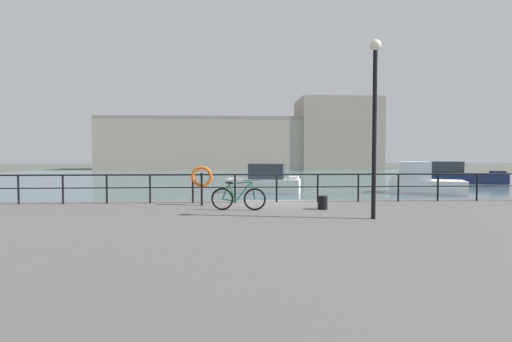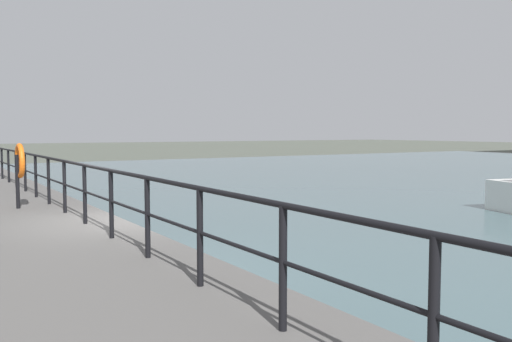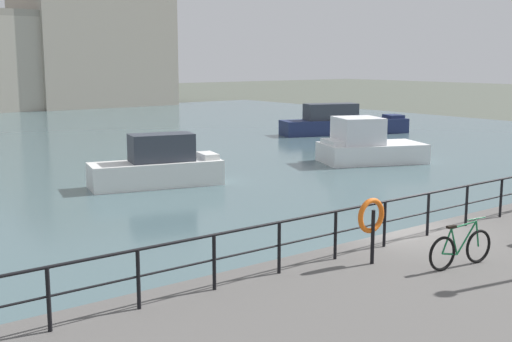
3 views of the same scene
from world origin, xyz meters
The scene contains 3 objects.
ground_plane centered at (0.00, 0.00, 0.00)m, with size 240.00×240.00×0.00m, color #4C5147.
quay_railing centered at (-0.71, -0.75, 1.83)m, with size 23.49×0.07×1.08m.
life_ring_stand centered at (-2.67, -1.41, 2.07)m, with size 0.75×0.16×1.40m.
Camera 2 is at (10.03, -3.30, 2.76)m, focal length 38.94 mm.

